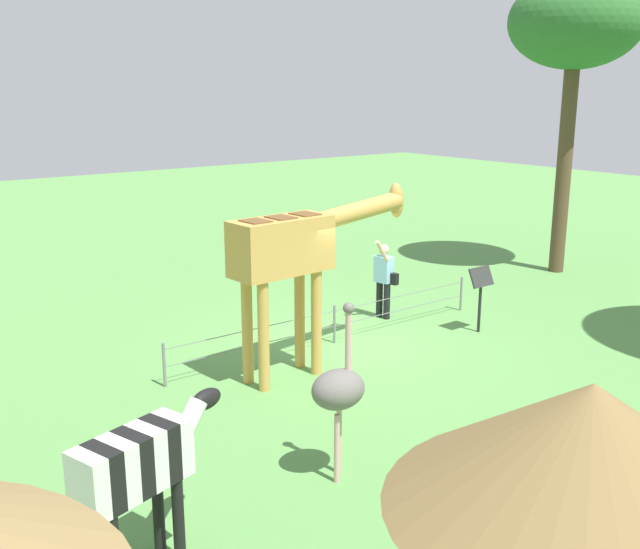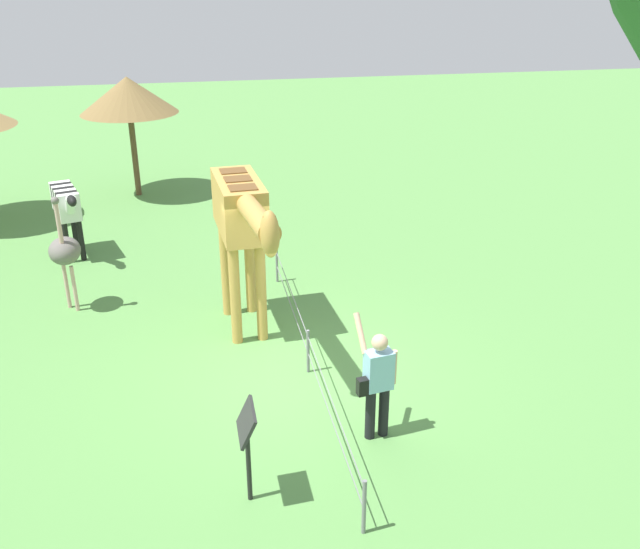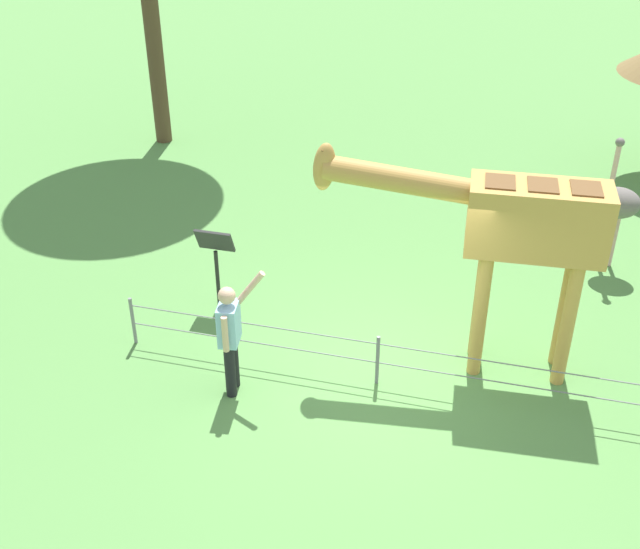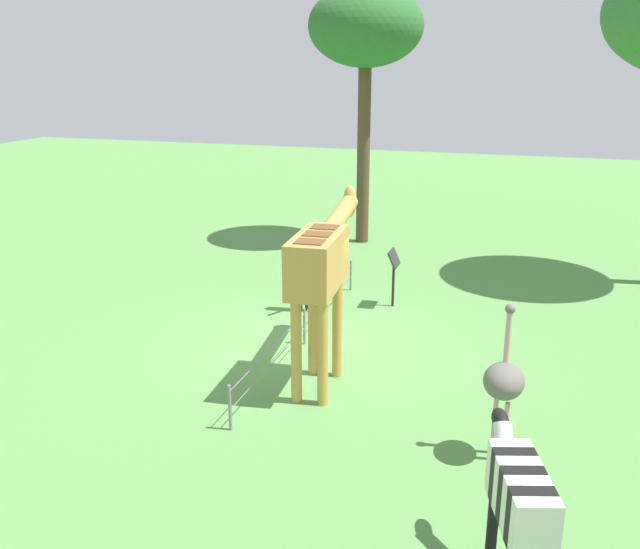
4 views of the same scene
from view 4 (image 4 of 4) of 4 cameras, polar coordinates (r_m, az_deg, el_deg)
The scene contains 8 objects.
ground_plane at distance 13.84m, azimuth -0.71°, elevation -5.75°, with size 60.00×60.00×0.00m, color #568E47.
giraffe at distance 11.62m, azimuth 0.15°, elevation 0.83°, with size 3.70×0.81×3.06m.
visitor at distance 15.35m, azimuth -1.33°, elevation 0.19°, with size 0.59×0.58×1.75m.
zebra at distance 7.66m, azimuth 15.93°, elevation -17.27°, with size 1.81×0.81×1.66m.
ostrich at distance 10.01m, azimuth 14.79°, elevation -8.42°, with size 0.70×0.56×2.25m.
tree_northeast at distance 20.88m, azimuth 3.76°, elevation 19.33°, with size 3.27×3.27×7.42m.
info_sign at distance 15.72m, azimuth 6.05°, elevation 0.69°, with size 0.56×0.21×1.32m.
wire_fence at distance 13.73m, azimuth -1.29°, elevation -4.13°, with size 7.05×0.05×0.75m.
Camera 4 is at (-12.09, -4.00, 5.43)m, focal length 39.15 mm.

